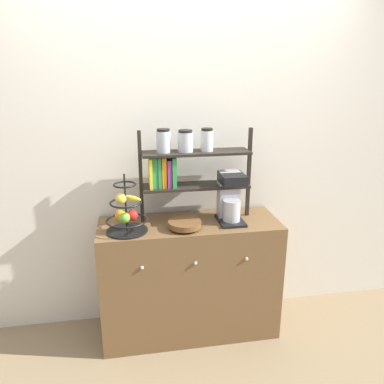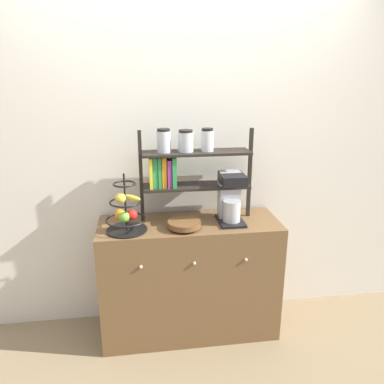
{
  "view_description": "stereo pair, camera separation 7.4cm",
  "coord_description": "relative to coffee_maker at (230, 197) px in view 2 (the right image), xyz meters",
  "views": [
    {
      "loc": [
        -0.4,
        -2.17,
        1.87
      ],
      "look_at": [
        0.02,
        0.23,
        1.1
      ],
      "focal_mm": 35.0,
      "sensor_mm": 36.0,
      "label": 1
    },
    {
      "loc": [
        -0.32,
        -2.18,
        1.87
      ],
      "look_at": [
        0.02,
        0.23,
        1.1
      ],
      "focal_mm": 35.0,
      "sensor_mm": 36.0,
      "label": 2
    }
  ],
  "objects": [
    {
      "name": "sideboard",
      "position": [
        -0.29,
        0.0,
        -0.62
      ],
      "size": [
        1.27,
        0.48,
        0.87
      ],
      "color": "brown",
      "rests_on": "ground_plane"
    },
    {
      "name": "wooden_bowl",
      "position": [
        -0.34,
        -0.1,
        -0.15
      ],
      "size": [
        0.22,
        0.22,
        0.05
      ],
      "color": "brown",
      "rests_on": "sideboard"
    },
    {
      "name": "wall_back",
      "position": [
        -0.29,
        0.28,
        0.25
      ],
      "size": [
        7.0,
        0.05,
        2.6
      ],
      "primitive_type": "cube",
      "color": "silver",
      "rests_on": "ground_plane"
    },
    {
      "name": "coffee_maker",
      "position": [
        0.0,
        0.0,
        0.0
      ],
      "size": [
        0.17,
        0.25,
        0.35
      ],
      "color": "black",
      "rests_on": "sideboard"
    },
    {
      "name": "shelf_hutch",
      "position": [
        -0.33,
        0.08,
        0.24
      ],
      "size": [
        0.79,
        0.2,
        0.65
      ],
      "color": "black",
      "rests_on": "sideboard"
    },
    {
      "name": "ground_plane",
      "position": [
        -0.29,
        -0.23,
        -1.05
      ],
      "size": [
        12.0,
        12.0,
        0.0
      ],
      "primitive_type": "plane",
      "color": "#847051"
    },
    {
      "name": "fruit_stand",
      "position": [
        -0.72,
        -0.08,
        -0.05
      ],
      "size": [
        0.27,
        0.27,
        0.39
      ],
      "color": "black",
      "rests_on": "sideboard"
    }
  ]
}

